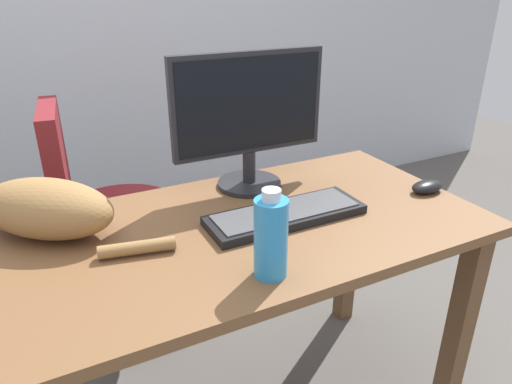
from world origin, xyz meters
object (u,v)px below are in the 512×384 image
at_px(computer_mouse, 427,187).
at_px(cat, 38,205).
at_px(monitor, 249,116).
at_px(water_bottle, 271,237).
at_px(office_chair, 109,239).
at_px(keyboard, 286,214).

bearing_deg(computer_mouse, cat, 166.50).
height_order(monitor, water_bottle, monitor).
distance_m(monitor, computer_mouse, 0.59).
distance_m(office_chair, cat, 0.65).
bearing_deg(computer_mouse, office_chair, 139.91).
bearing_deg(monitor, keyboard, -92.54).
relative_size(monitor, water_bottle, 2.32).
height_order(cat, computer_mouse, cat).
bearing_deg(keyboard, water_bottle, -127.59).
height_order(keyboard, computer_mouse, computer_mouse).
distance_m(keyboard, computer_mouse, 0.48).
height_order(monitor, cat, monitor).
xyz_separation_m(keyboard, computer_mouse, (0.48, -0.04, 0.00)).
bearing_deg(keyboard, office_chair, 119.36).
relative_size(keyboard, computer_mouse, 4.00).
distance_m(office_chair, computer_mouse, 1.17).
xyz_separation_m(monitor, keyboard, (-0.01, -0.25, -0.21)).
bearing_deg(cat, keyboard, -19.63).
distance_m(keyboard, cat, 0.64).
xyz_separation_m(office_chair, water_bottle, (0.22, -0.89, 0.41)).
xyz_separation_m(cat, computer_mouse, (1.07, -0.26, -0.06)).
height_order(keyboard, cat, cat).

